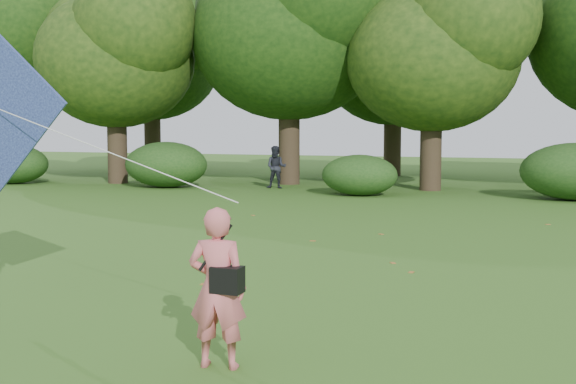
% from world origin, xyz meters
% --- Properties ---
extents(ground, '(100.00, 100.00, 0.00)m').
position_xyz_m(ground, '(0.00, 0.00, 0.00)').
color(ground, '#265114').
rests_on(ground, ground).
extents(man_kite_flyer, '(0.64, 0.47, 1.61)m').
position_xyz_m(man_kite_flyer, '(-0.90, -0.88, 0.80)').
color(man_kite_flyer, '#D26367').
rests_on(man_kite_flyer, ground).
extents(bystander_left, '(0.90, 0.75, 1.65)m').
position_xyz_m(bystander_left, '(-7.74, 18.80, 0.82)').
color(bystander_left, '#20222B').
rests_on(bystander_left, ground).
extents(crossbody_bag, '(0.43, 0.20, 0.67)m').
position_xyz_m(crossbody_bag, '(-0.78, -0.91, 0.91)').
color(crossbody_bag, black).
rests_on(crossbody_bag, ground).
extents(tree_line, '(54.70, 15.30, 9.48)m').
position_xyz_m(tree_line, '(1.67, 22.88, 5.60)').
color(tree_line, '#3A2D1E').
rests_on(tree_line, ground).
extents(shrub_band, '(39.15, 3.22, 1.88)m').
position_xyz_m(shrub_band, '(-0.72, 17.60, 0.86)').
color(shrub_band, '#264919').
rests_on(shrub_band, ground).
extents(fallen_leaves, '(10.95, 12.04, 0.01)m').
position_xyz_m(fallen_leaves, '(-0.18, 5.85, 0.01)').
color(fallen_leaves, '#955D28').
rests_on(fallen_leaves, ground).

